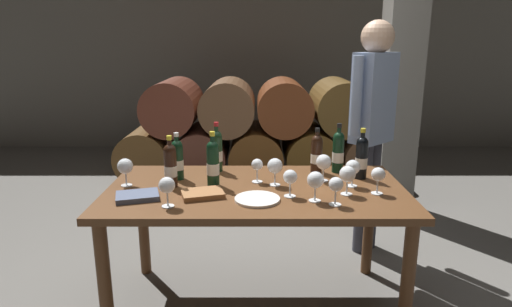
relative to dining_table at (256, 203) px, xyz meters
name	(u,v)px	position (x,y,z in m)	size (l,w,h in m)	color
ground_plane	(256,304)	(0.00, 0.00, -0.67)	(14.00, 14.00, 0.00)	#66635E
cellar_back_wall	(256,52)	(0.00, 4.20, 0.73)	(10.00, 0.24, 2.80)	slate
barrel_stack	(256,132)	(0.00, 2.60, -0.13)	(3.12, 0.90, 1.15)	brown
stone_pillar	(401,72)	(1.30, 1.60, 0.63)	(0.32, 0.32, 2.60)	slate
dining_table	(256,203)	(0.00, 0.00, 0.00)	(1.70, 0.90, 0.76)	brown
wine_bottle_0	(170,165)	(-0.49, 0.02, 0.22)	(0.07, 0.07, 0.30)	black
wine_bottle_1	(338,151)	(0.52, 0.31, 0.23)	(0.07, 0.07, 0.31)	black
wine_bottle_2	(217,150)	(-0.25, 0.33, 0.23)	(0.07, 0.07, 0.32)	#19381E
wine_bottle_3	(177,159)	(-0.47, 0.16, 0.22)	(0.07, 0.07, 0.29)	black
wine_bottle_4	(213,163)	(-0.25, 0.04, 0.23)	(0.07, 0.07, 0.32)	black
wine_bottle_5	(317,153)	(0.38, 0.31, 0.22)	(0.07, 0.07, 0.29)	black
wine_bottle_6	(362,157)	(0.64, 0.18, 0.22)	(0.07, 0.07, 0.31)	black
wine_glass_0	(167,186)	(-0.45, -0.29, 0.20)	(0.08, 0.08, 0.16)	white
wine_glass_1	(336,185)	(0.41, -0.27, 0.20)	(0.07, 0.07, 0.15)	white
wine_glass_2	(378,175)	(0.66, -0.10, 0.20)	(0.08, 0.08, 0.15)	white
wine_glass_3	(348,175)	(0.50, -0.11, 0.21)	(0.09, 0.09, 0.16)	white
wine_glass_4	(125,167)	(-0.75, 0.03, 0.21)	(0.09, 0.09, 0.16)	white
wine_glass_5	(353,168)	(0.55, 0.02, 0.20)	(0.08, 0.08, 0.16)	white
wine_glass_6	(257,166)	(0.01, 0.10, 0.19)	(0.07, 0.07, 0.14)	white
wine_glass_7	(315,181)	(0.31, -0.22, 0.20)	(0.09, 0.09, 0.16)	white
wine_glass_8	(290,178)	(0.18, -0.15, 0.20)	(0.08, 0.08, 0.15)	white
wine_glass_9	(324,163)	(0.40, 0.12, 0.21)	(0.09, 0.09, 0.16)	white
wine_glass_10	(275,167)	(0.11, 0.04, 0.21)	(0.09, 0.09, 0.16)	white
tasting_notebook	(203,194)	(-0.29, -0.14, 0.11)	(0.22, 0.16, 0.03)	#936038
leather_ledger	(137,196)	(-0.63, -0.18, 0.11)	(0.22, 0.16, 0.03)	#4C5670
serving_plate	(257,199)	(0.01, -0.20, 0.10)	(0.24, 0.24, 0.01)	white
sommelier_presenting	(372,116)	(0.84, 0.75, 0.37)	(0.39, 0.36, 1.72)	#383842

